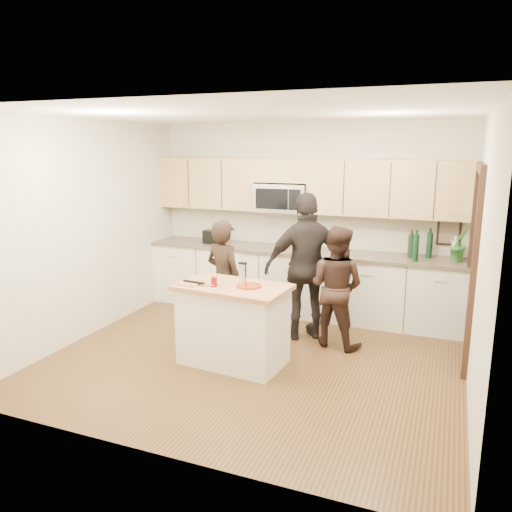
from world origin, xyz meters
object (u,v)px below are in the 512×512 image
at_px(woman_center, 336,287).
at_px(woman_right, 307,267).
at_px(woman_left, 224,280).
at_px(toaster, 215,237).
at_px(island, 233,324).

height_order(woman_center, woman_right, woman_right).
bearing_deg(woman_left, woman_right, -139.91).
height_order(toaster, woman_left, woman_left).
xyz_separation_m(woman_left, woman_center, (1.34, 0.27, -0.02)).
distance_m(woman_center, woman_right, 0.44).
bearing_deg(island, woman_right, 67.95).
xyz_separation_m(toaster, woman_right, (1.69, -0.85, -0.12)).
bearing_deg(toaster, woman_right, -26.65).
height_order(woman_left, woman_right, woman_right).
bearing_deg(woman_right, island, 30.64).
distance_m(island, woman_center, 1.34).
xyz_separation_m(island, woman_right, (0.54, 1.04, 0.46)).
distance_m(woman_left, woman_center, 1.37).
height_order(woman_left, woman_center, woman_left).
distance_m(woman_left, woman_right, 1.04).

